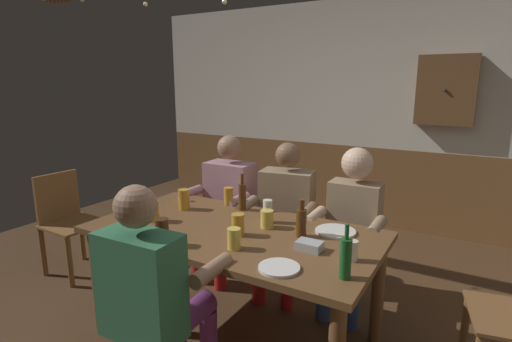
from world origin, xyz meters
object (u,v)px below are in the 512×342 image
Objects in this scene: chair_empty_near_left at (68,220)px; condiment_caddy at (309,246)px; person_3 at (154,290)px; pint_glass_2 at (184,199)px; plate_0 at (336,231)px; pint_glass_8 at (153,211)px; plate_1 at (279,268)px; dining_table at (233,243)px; pint_glass_1 at (268,211)px; person_1 at (284,211)px; person_0 at (226,199)px; bottle_2 at (301,222)px; pint_glass_5 at (267,219)px; pint_glass_6 at (352,251)px; wall_dart_cabinet at (446,90)px; table_candle at (181,196)px; pint_glass_0 at (229,196)px; person_2 at (351,222)px; pint_glass_4 at (162,232)px; bottle_1 at (242,196)px; pint_glass_7 at (238,225)px; pint_glass_3 at (234,239)px; bottle_0 at (346,258)px.

chair_empty_near_left is 2.33m from condiment_caddy.
person_3 reaches higher than pint_glass_2.
pint_glass_8 reaches higher than plate_0.
chair_empty_near_left is 2.32m from plate_1.
pint_glass_2 is at bearing 163.22° from dining_table.
person_3 reaches higher than dining_table.
pint_glass_1 reaches higher than chair_empty_near_left.
person_1 reaches higher than pint_glass_1.
pint_glass_8 is at bearing -165.65° from dining_table.
dining_table is 0.90m from person_0.
dining_table is 0.59m from pint_glass_8.
plate_1 is at bearing -79.60° from bottle_2.
pint_glass_6 is at bearing -18.12° from pint_glass_5.
dining_table is at bearing -110.06° from wall_dart_cabinet.
person_0 is 8.70× the size of condiment_caddy.
pint_glass_0 is (0.38, 0.11, 0.03)m from table_candle.
person_2 is at bearing 87.46° from plate_1.
wall_dart_cabinet reaches higher than dining_table.
person_2 is 10.50× the size of pint_glass_5.
table_candle is at bearing 163.79° from condiment_caddy.
person_0 is 1.33m from condiment_caddy.
pint_glass_4 is (-0.34, -0.63, 0.00)m from pint_glass_1.
person_3 is at bearing -55.69° from table_candle.
pint_glass_1 is 1.14× the size of pint_glass_8.
person_1 is at bearing 64.18° from bottle_1.
pint_glass_1 reaches higher than plate_1.
condiment_caddy is 1.04× the size of pint_glass_7.
table_candle is 0.38× the size of plate_1.
bottle_2 is at bearing 55.10° from pint_glass_3.
plate_1 is at bearing -98.27° from wall_dart_cabinet.
person_1 is 1.03m from pint_glass_8.
person_3 is 1.02m from pint_glass_2.
plate_1 is 0.47m from bottle_2.
pint_glass_2 is 1.11× the size of pint_glass_7.
pint_glass_0 is 0.56m from pint_glass_5.
condiment_caddy is 0.20× the size of wall_dart_cabinet.
condiment_caddy is 1.04× the size of pint_glass_0.
person_2 is 15.04× the size of table_candle.
bottle_0 is 0.64m from pint_glass_3.
pint_glass_7 is at bearing 88.03° from chair_empty_near_left.
pint_glass_5 is (-0.38, -0.57, 0.13)m from person_2.
bottle_2 is 1.48× the size of pint_glass_4.
plate_1 is 1.36× the size of pint_glass_1.
pint_glass_1 is at bearing 28.38° from pint_glass_8.
bottle_2 is 1.50× the size of pint_glass_1.
chair_empty_near_left is at bearing 177.65° from condiment_caddy.
person_3 is (-0.55, -1.41, -0.01)m from person_2.
bottle_1 is 1.75× the size of pint_glass_1.
bottle_2 is 1.72× the size of pint_glass_7.
bottle_2 is at bearing 76.73° from person_2.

